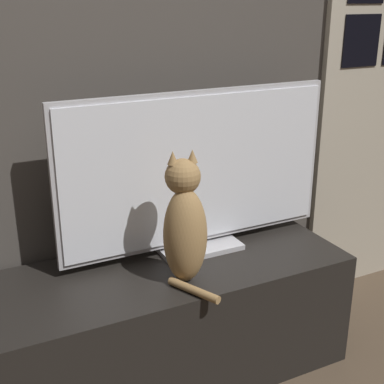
{
  "coord_description": "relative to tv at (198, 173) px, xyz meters",
  "views": [
    {
      "loc": [
        -0.62,
        -0.68,
        1.4
      ],
      "look_at": [
        0.17,
        0.92,
        0.75
      ],
      "focal_mm": 50.0,
      "sensor_mm": 36.0,
      "label": 1
    }
  ],
  "objects": [
    {
      "name": "wall_back",
      "position": [
        -0.25,
        0.2,
        0.52
      ],
      "size": [
        4.8,
        0.05,
        2.6
      ],
      "color": "#47423D",
      "rests_on": "ground_plane"
    },
    {
      "name": "tv_stand",
      "position": [
        -0.25,
        -0.1,
        -0.54
      ],
      "size": [
        1.51,
        0.51,
        0.47
      ],
      "color": "black",
      "rests_on": "ground_plane"
    },
    {
      "name": "tv",
      "position": [
        0.0,
        0.0,
        0.0
      ],
      "size": [
        1.1,
        0.19,
        0.62
      ],
      "color": "#B7B7BC",
      "rests_on": "tv_stand"
    },
    {
      "name": "cat",
      "position": [
        -0.15,
        -0.2,
        -0.1
      ],
      "size": [
        0.17,
        0.29,
        0.47
      ],
      "rotation": [
        0.0,
        0.0,
        -0.17
      ],
      "color": "#997547",
      "rests_on": "tv_stand"
    }
  ]
}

